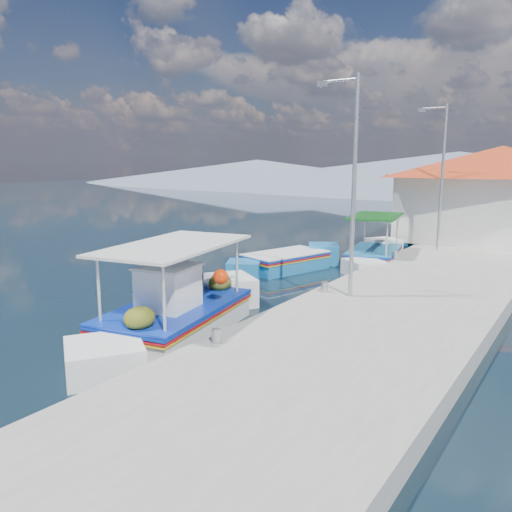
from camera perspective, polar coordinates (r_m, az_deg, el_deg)
The scene contains 10 objects.
ground at distance 15.53m, azimuth -8.46°, elevation -5.34°, with size 160.00×160.00×0.00m, color black.
quay at distance 17.91m, azimuth 19.53°, elevation -2.85°, with size 5.00×44.00×0.50m, color #A8A59D.
bollards at distance 17.76m, azimuth 12.43°, elevation -1.27°, with size 0.20×17.20×0.30m.
main_caique at distance 12.96m, azimuth -8.71°, elevation -6.41°, with size 3.14×7.49×2.51m.
caique_green_canopy at distance 21.56m, azimuth 13.21°, elevation -0.03°, with size 2.54×5.96×2.27m.
caique_blue_hull at distance 20.00m, azimuth 3.39°, elevation -0.75°, with size 2.82×5.69×1.05m.
caique_far at distance 30.11m, azimuth 17.99°, elevation 3.07°, with size 2.98×7.63×2.70m.
harbor_building at distance 26.26m, azimuth 25.64°, elevation 6.46°, with size 10.49×10.49×4.40m.
lamp_post_near at distance 14.11m, azimuth 10.65°, elevation 8.85°, with size 1.21×0.14×6.00m.
lamp_post_far at distance 22.64m, azimuth 19.99°, elevation 9.07°, with size 1.21×0.14×6.00m.
Camera 1 is at (10.19, -10.91, 4.30)m, focal length 35.61 mm.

